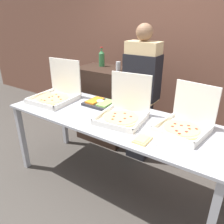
{
  "coord_description": "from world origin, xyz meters",
  "views": [
    {
      "loc": [
        1.15,
        -1.7,
        1.84
      ],
      "look_at": [
        0.0,
        0.0,
        0.94
      ],
      "focal_mm": 35.0,
      "sensor_mm": 36.0,
      "label": 1
    }
  ],
  "objects_px": {
    "soda_bottle": "(102,58)",
    "pizza_box_far_right": "(185,123)",
    "pizza_box_near_right": "(124,112)",
    "person_server_vest": "(141,89)",
    "soda_can_silver": "(118,66)",
    "veggie_tray": "(100,103)",
    "paper_plate_front_right": "(142,140)",
    "pizza_box_near_left": "(56,93)"
  },
  "relations": [
    {
      "from": "pizza_box_near_right",
      "to": "person_server_vest",
      "type": "xyz_separation_m",
      "value": [
        -0.14,
        0.66,
        0.04
      ]
    },
    {
      "from": "soda_can_silver",
      "to": "person_server_vest",
      "type": "height_order",
      "value": "person_server_vest"
    },
    {
      "from": "person_server_vest",
      "to": "soda_can_silver",
      "type": "bearing_deg",
      "value": -18.02
    },
    {
      "from": "pizza_box_far_right",
      "to": "soda_bottle",
      "type": "height_order",
      "value": "soda_bottle"
    },
    {
      "from": "pizza_box_near_right",
      "to": "person_server_vest",
      "type": "relative_size",
      "value": 0.28
    },
    {
      "from": "person_server_vest",
      "to": "pizza_box_near_right",
      "type": "bearing_deg",
      "value": 102.0
    },
    {
      "from": "pizza_box_near_right",
      "to": "veggie_tray",
      "type": "distance_m",
      "value": 0.46
    },
    {
      "from": "paper_plate_front_right",
      "to": "person_server_vest",
      "type": "relative_size",
      "value": 0.14
    },
    {
      "from": "paper_plate_front_right",
      "to": "veggie_tray",
      "type": "distance_m",
      "value": 0.9
    },
    {
      "from": "pizza_box_far_right",
      "to": "veggie_tray",
      "type": "relative_size",
      "value": 1.36
    },
    {
      "from": "veggie_tray",
      "to": "soda_can_silver",
      "type": "relative_size",
      "value": 2.85
    },
    {
      "from": "pizza_box_near_right",
      "to": "paper_plate_front_right",
      "type": "relative_size",
      "value": 2.0
    },
    {
      "from": "pizza_box_near_right",
      "to": "soda_can_silver",
      "type": "xyz_separation_m",
      "value": [
        -0.58,
        0.81,
        0.25
      ]
    },
    {
      "from": "pizza_box_near_right",
      "to": "pizza_box_near_left",
      "type": "relative_size",
      "value": 0.95
    },
    {
      "from": "pizza_box_near_left",
      "to": "veggie_tray",
      "type": "bearing_deg",
      "value": 11.99
    },
    {
      "from": "pizza_box_near_right",
      "to": "pizza_box_far_right",
      "type": "bearing_deg",
      "value": 3.71
    },
    {
      "from": "pizza_box_far_right",
      "to": "paper_plate_front_right",
      "type": "xyz_separation_m",
      "value": [
        -0.23,
        -0.39,
        -0.06
      ]
    },
    {
      "from": "pizza_box_near_left",
      "to": "soda_bottle",
      "type": "distance_m",
      "value": 0.95
    },
    {
      "from": "veggie_tray",
      "to": "person_server_vest",
      "type": "bearing_deg",
      "value": 60.53
    },
    {
      "from": "pizza_box_near_right",
      "to": "soda_can_silver",
      "type": "height_order",
      "value": "pizza_box_near_right"
    },
    {
      "from": "soda_bottle",
      "to": "pizza_box_near_left",
      "type": "bearing_deg",
      "value": -92.32
    },
    {
      "from": "pizza_box_near_left",
      "to": "person_server_vest",
      "type": "bearing_deg",
      "value": 34.04
    },
    {
      "from": "paper_plate_front_right",
      "to": "soda_can_silver",
      "type": "distance_m",
      "value": 1.47
    },
    {
      "from": "pizza_box_near_right",
      "to": "pizza_box_far_right",
      "type": "height_order",
      "value": "pizza_box_near_right"
    },
    {
      "from": "veggie_tray",
      "to": "soda_bottle",
      "type": "relative_size",
      "value": 1.27
    },
    {
      "from": "pizza_box_far_right",
      "to": "person_server_vest",
      "type": "distance_m",
      "value": 0.92
    },
    {
      "from": "pizza_box_near_left",
      "to": "soda_bottle",
      "type": "relative_size",
      "value": 1.87
    },
    {
      "from": "pizza_box_near_right",
      "to": "pizza_box_far_right",
      "type": "relative_size",
      "value": 1.03
    },
    {
      "from": "veggie_tray",
      "to": "person_server_vest",
      "type": "height_order",
      "value": "person_server_vest"
    },
    {
      "from": "pizza_box_near_right",
      "to": "pizza_box_near_left",
      "type": "distance_m",
      "value": 0.98
    },
    {
      "from": "veggie_tray",
      "to": "paper_plate_front_right",
      "type": "bearing_deg",
      "value": -30.34
    },
    {
      "from": "pizza_box_near_left",
      "to": "veggie_tray",
      "type": "relative_size",
      "value": 1.48
    },
    {
      "from": "soda_can_silver",
      "to": "paper_plate_front_right",
      "type": "bearing_deg",
      "value": -49.36
    },
    {
      "from": "soda_bottle",
      "to": "soda_can_silver",
      "type": "xyz_separation_m",
      "value": [
        0.36,
        -0.11,
        -0.06
      ]
    },
    {
      "from": "soda_bottle",
      "to": "pizza_box_far_right",
      "type": "bearing_deg",
      "value": -27.95
    },
    {
      "from": "soda_bottle",
      "to": "person_server_vest",
      "type": "xyz_separation_m",
      "value": [
        0.8,
        -0.25,
        -0.27
      ]
    },
    {
      "from": "pizza_box_far_right",
      "to": "soda_bottle",
      "type": "xyz_separation_m",
      "value": [
        -1.53,
        0.81,
        0.31
      ]
    },
    {
      "from": "pizza_box_far_right",
      "to": "soda_bottle",
      "type": "distance_m",
      "value": 1.76
    },
    {
      "from": "pizza_box_far_right",
      "to": "person_server_vest",
      "type": "xyz_separation_m",
      "value": [
        -0.73,
        0.56,
        0.04
      ]
    },
    {
      "from": "paper_plate_front_right",
      "to": "person_server_vest",
      "type": "distance_m",
      "value": 1.07
    },
    {
      "from": "pizza_box_near_left",
      "to": "soda_can_silver",
      "type": "height_order",
      "value": "pizza_box_near_left"
    },
    {
      "from": "pizza_box_far_right",
      "to": "paper_plate_front_right",
      "type": "relative_size",
      "value": 1.94
    }
  ]
}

